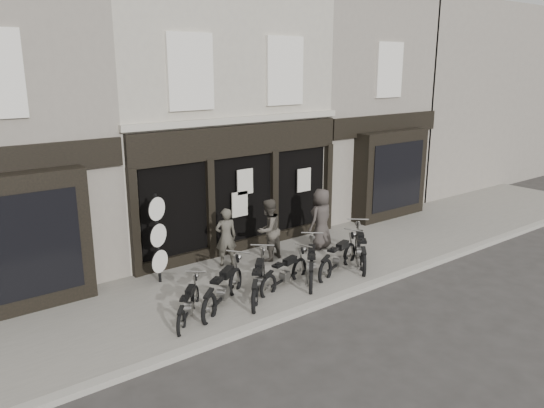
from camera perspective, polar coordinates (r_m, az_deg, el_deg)
ground_plane at (r=14.19m, az=3.73°, el=-8.45°), size 90.00×90.00×0.00m
pavement at (r=14.80m, az=1.42°, el=-7.16°), size 30.00×4.20×0.12m
kerb at (r=13.33m, az=7.33°, el=-9.82°), size 30.00×0.25×0.13m
central_building at (r=17.99m, az=-8.82°, el=9.80°), size 7.30×6.22×8.34m
neighbour_right at (r=21.74m, az=6.30°, el=10.60°), size 5.60×6.73×8.34m
filler_right at (r=28.05m, az=18.50°, el=10.99°), size 11.00×6.00×8.20m
motorcycle_0 at (r=12.15m, az=-8.96°, el=-10.90°), size 1.43×1.52×0.90m
motorcycle_1 at (r=12.61m, az=-5.26°, el=-9.37°), size 2.02×1.57×1.11m
motorcycle_2 at (r=13.08m, az=-1.45°, el=-8.45°), size 1.72×1.84×1.08m
motorcycle_3 at (r=13.63m, az=1.40°, el=-7.67°), size 1.96×0.85×0.97m
motorcycle_4 at (r=14.08m, az=4.26°, el=-6.75°), size 1.71×1.83×1.08m
motorcycle_5 at (r=14.64m, az=7.14°, el=-6.02°), size 2.10×1.03×1.05m
motorcycle_6 at (r=15.33m, az=9.49°, el=-5.03°), size 1.75×1.92×1.12m
man_left at (r=14.80m, az=-4.98°, el=-3.55°), size 0.70×0.57×1.66m
man_centre at (r=15.14m, az=-0.41°, el=-2.80°), size 1.02×0.88×1.79m
man_right at (r=16.17m, az=5.30°, el=-1.58°), size 1.02×0.77×1.86m
advert_sign_post at (r=13.81m, az=-12.12°, el=-4.07°), size 0.57×0.39×2.47m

